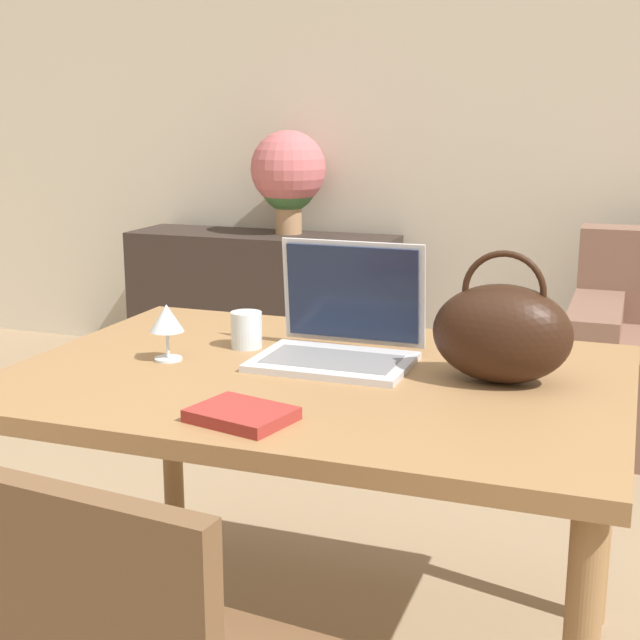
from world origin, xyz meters
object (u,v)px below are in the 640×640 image
(wine_glass, at_px, (167,320))
(handbag, at_px, (502,332))
(laptop, at_px, (342,329))
(flower_vase, at_px, (288,175))
(drinking_glass, at_px, (246,330))

(wine_glass, relative_size, handbag, 0.45)
(laptop, bearing_deg, flower_vase, 114.88)
(handbag, bearing_deg, laptop, 169.95)
(drinking_glass, relative_size, wine_glass, 0.67)
(handbag, xyz_separation_m, flower_vase, (-1.40, 2.26, 0.15))
(laptop, bearing_deg, wine_glass, -157.29)
(wine_glass, xyz_separation_m, handbag, (0.76, 0.09, 0.01))
(laptop, height_order, handbag, handbag)
(laptop, distance_m, handbag, 0.39)
(handbag, bearing_deg, wine_glass, -173.20)
(handbag, distance_m, flower_vase, 2.67)
(handbag, height_order, flower_vase, flower_vase)
(flower_vase, bearing_deg, wine_glass, -74.75)
(wine_glass, bearing_deg, drinking_glass, 53.29)
(handbag, bearing_deg, drinking_glass, 173.04)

